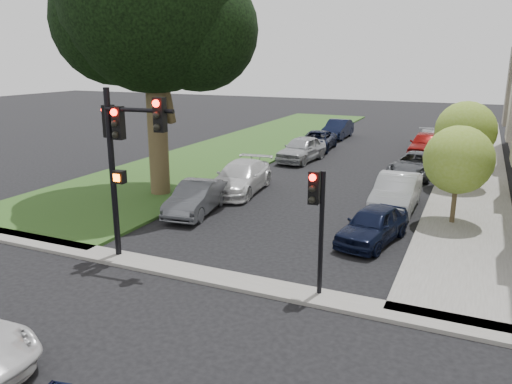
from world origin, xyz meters
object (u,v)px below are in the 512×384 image
at_px(small_tree_c, 469,123).
at_px(car_parked_4, 429,139).
at_px(traffic_signal_secondary, 317,210).
at_px(car_parked_5, 196,198).
at_px(car_parked_2, 416,165).
at_px(traffic_signal_main, 122,144).
at_px(car_parked_6, 241,177).
at_px(car_parked_1, 396,193).
at_px(car_parked_8, 317,141).
at_px(car_parked_9, 338,129).
at_px(eucalyptus, 150,1).
at_px(small_tree_b, 466,131).
at_px(car_parked_0, 373,225).
at_px(small_tree_a, 458,160).
at_px(car_parked_7, 302,149).
at_px(car_parked_3, 425,144).

bearing_deg(small_tree_c, car_parked_4, 119.79).
bearing_deg(traffic_signal_secondary, car_parked_5, 142.83).
height_order(car_parked_2, car_parked_4, car_parked_2).
xyz_separation_m(traffic_signal_main, car_parked_5, (-0.57, 5.27, -3.18)).
height_order(car_parked_4, car_parked_6, car_parked_6).
xyz_separation_m(car_parked_1, car_parked_8, (-7.65, 12.81, -0.10)).
bearing_deg(car_parked_6, car_parked_8, 84.83).
bearing_deg(car_parked_5, traffic_signal_main, -92.23).
xyz_separation_m(traffic_signal_main, car_parked_9, (-0.54, 28.08, -3.10)).
distance_m(eucalyptus, small_tree_c, 20.63).
bearing_deg(car_parked_2, small_tree_b, -28.71).
height_order(eucalyptus, car_parked_2, eucalyptus).
relative_size(small_tree_b, car_parked_1, 0.93).
relative_size(traffic_signal_main, traffic_signal_secondary, 1.55).
bearing_deg(small_tree_c, car_parked_1, -101.08).
bearing_deg(eucalyptus, car_parked_0, -11.90).
bearing_deg(small_tree_c, small_tree_a, -90.00).
bearing_deg(traffic_signal_main, small_tree_c, 66.09).
bearing_deg(traffic_signal_main, car_parked_2, 66.29).
height_order(traffic_signal_secondary, car_parked_9, traffic_signal_secondary).
relative_size(car_parked_1, car_parked_4, 1.07).
bearing_deg(car_parked_2, car_parked_6, -128.63).
xyz_separation_m(car_parked_2, car_parked_4, (-0.28, 9.96, -0.03)).
relative_size(small_tree_b, car_parked_7, 0.94).
distance_m(traffic_signal_secondary, car_parked_6, 11.65).
bearing_deg(traffic_signal_secondary, small_tree_b, 77.83).
height_order(car_parked_3, car_parked_4, car_parked_3).
height_order(car_parked_3, car_parked_8, car_parked_3).
bearing_deg(car_parked_5, car_parked_6, 78.89).
distance_m(car_parked_3, car_parked_4, 3.22).
bearing_deg(small_tree_b, eucalyptus, -151.19).
relative_size(traffic_signal_main, car_parked_9, 1.21).
distance_m(traffic_signal_main, car_parked_8, 22.35).
xyz_separation_m(car_parked_5, car_parked_9, (0.03, 22.81, 0.08)).
height_order(eucalyptus, car_parked_5, eucalyptus).
bearing_deg(car_parked_0, car_parked_9, 119.81).
xyz_separation_m(traffic_signal_main, car_parked_8, (-0.49, 22.11, -3.19)).
distance_m(car_parked_0, car_parked_2, 11.42).
xyz_separation_m(car_parked_0, car_parked_5, (-7.61, 0.40, 0.03)).
relative_size(small_tree_b, car_parked_9, 0.95).
bearing_deg(car_parked_8, small_tree_a, -59.02).
xyz_separation_m(small_tree_c, car_parked_2, (-2.41, -5.28, -1.89)).
bearing_deg(car_parked_1, car_parked_7, 131.02).
bearing_deg(car_parked_6, eucalyptus, -153.86).
distance_m(car_parked_6, car_parked_7, 8.52).
bearing_deg(car_parked_0, traffic_signal_main, -133.61).
xyz_separation_m(car_parked_5, car_parked_6, (0.19, 3.97, 0.06)).
distance_m(eucalyptus, car_parked_7, 13.83).
bearing_deg(car_parked_9, car_parked_8, -89.33).
height_order(car_parked_4, car_parked_9, car_parked_9).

